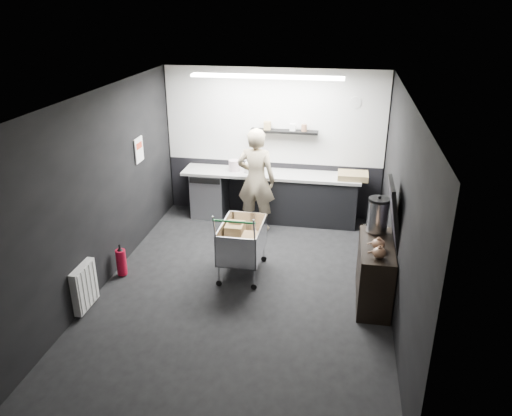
# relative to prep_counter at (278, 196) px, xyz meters

# --- Properties ---
(floor) EXTENTS (5.50, 5.50, 0.00)m
(floor) POSITION_rel_prep_counter_xyz_m (-0.14, -2.42, -0.46)
(floor) COLOR black
(floor) RESTS_ON ground
(ceiling) EXTENTS (5.50, 5.50, 0.00)m
(ceiling) POSITION_rel_prep_counter_xyz_m (-0.14, -2.42, 2.24)
(ceiling) COLOR silver
(ceiling) RESTS_ON wall_back
(wall_back) EXTENTS (5.50, 0.00, 5.50)m
(wall_back) POSITION_rel_prep_counter_xyz_m (-0.14, 0.33, 0.89)
(wall_back) COLOR black
(wall_back) RESTS_ON floor
(wall_front) EXTENTS (5.50, 0.00, 5.50)m
(wall_front) POSITION_rel_prep_counter_xyz_m (-0.14, -5.17, 0.89)
(wall_front) COLOR black
(wall_front) RESTS_ON floor
(wall_left) EXTENTS (0.00, 5.50, 5.50)m
(wall_left) POSITION_rel_prep_counter_xyz_m (-2.14, -2.42, 0.89)
(wall_left) COLOR black
(wall_left) RESTS_ON floor
(wall_right) EXTENTS (0.00, 5.50, 5.50)m
(wall_right) POSITION_rel_prep_counter_xyz_m (1.86, -2.42, 0.89)
(wall_right) COLOR black
(wall_right) RESTS_ON floor
(kitchen_wall_panel) EXTENTS (3.95, 0.02, 1.70)m
(kitchen_wall_panel) POSITION_rel_prep_counter_xyz_m (-0.14, 0.31, 1.39)
(kitchen_wall_panel) COLOR silver
(kitchen_wall_panel) RESTS_ON wall_back
(dado_panel) EXTENTS (3.95, 0.02, 1.00)m
(dado_panel) POSITION_rel_prep_counter_xyz_m (-0.14, 0.31, 0.04)
(dado_panel) COLOR black
(dado_panel) RESTS_ON wall_back
(floating_shelf) EXTENTS (1.20, 0.22, 0.04)m
(floating_shelf) POSITION_rel_prep_counter_xyz_m (0.06, 0.20, 1.16)
(floating_shelf) COLOR black
(floating_shelf) RESTS_ON wall_back
(wall_clock) EXTENTS (0.20, 0.03, 0.20)m
(wall_clock) POSITION_rel_prep_counter_xyz_m (1.26, 0.30, 1.69)
(wall_clock) COLOR silver
(wall_clock) RESTS_ON wall_back
(poster) EXTENTS (0.02, 0.30, 0.40)m
(poster) POSITION_rel_prep_counter_xyz_m (-2.12, -1.12, 1.09)
(poster) COLOR white
(poster) RESTS_ON wall_left
(poster_red_band) EXTENTS (0.02, 0.22, 0.10)m
(poster_red_band) POSITION_rel_prep_counter_xyz_m (-2.11, -1.12, 1.16)
(poster_red_band) COLOR red
(poster_red_band) RESTS_ON poster
(radiator) EXTENTS (0.10, 0.50, 0.60)m
(radiator) POSITION_rel_prep_counter_xyz_m (-2.08, -3.32, -0.11)
(radiator) COLOR silver
(radiator) RESTS_ON wall_left
(ceiling_strip) EXTENTS (2.40, 0.20, 0.04)m
(ceiling_strip) POSITION_rel_prep_counter_xyz_m (-0.14, -0.57, 2.21)
(ceiling_strip) COLOR white
(ceiling_strip) RESTS_ON ceiling
(prep_counter) EXTENTS (3.20, 0.61, 0.90)m
(prep_counter) POSITION_rel_prep_counter_xyz_m (0.00, 0.00, 0.00)
(prep_counter) COLOR black
(prep_counter) RESTS_ON floor
(person) EXTENTS (0.70, 0.50, 1.83)m
(person) POSITION_rel_prep_counter_xyz_m (-0.32, -0.45, 0.46)
(person) COLOR beige
(person) RESTS_ON floor
(shopping_cart) EXTENTS (0.60, 0.98, 1.09)m
(shopping_cart) POSITION_rel_prep_counter_xyz_m (-0.25, -2.03, 0.06)
(shopping_cart) COLOR silver
(shopping_cart) RESTS_ON floor
(sideboard) EXTENTS (0.48, 1.13, 1.70)m
(sideboard) POSITION_rel_prep_counter_xyz_m (1.64, -2.40, 0.09)
(sideboard) COLOR black
(sideboard) RESTS_ON floor
(fire_extinguisher) EXTENTS (0.15, 0.15, 0.49)m
(fire_extinguisher) POSITION_rel_prep_counter_xyz_m (-1.99, -2.41, -0.22)
(fire_extinguisher) COLOR #A80B24
(fire_extinguisher) RESTS_ON floor
(cardboard_box) EXTENTS (0.52, 0.40, 0.10)m
(cardboard_box) POSITION_rel_prep_counter_xyz_m (1.31, -0.05, 0.49)
(cardboard_box) COLOR #977F50
(cardboard_box) RESTS_ON prep_counter
(pink_tub) EXTENTS (0.20, 0.20, 0.20)m
(pink_tub) POSITION_rel_prep_counter_xyz_m (-0.80, 0.00, 0.54)
(pink_tub) COLOR silver
(pink_tub) RESTS_ON prep_counter
(white_container) EXTENTS (0.22, 0.18, 0.18)m
(white_container) POSITION_rel_prep_counter_xyz_m (-0.49, -0.05, 0.53)
(white_container) COLOR silver
(white_container) RESTS_ON prep_counter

